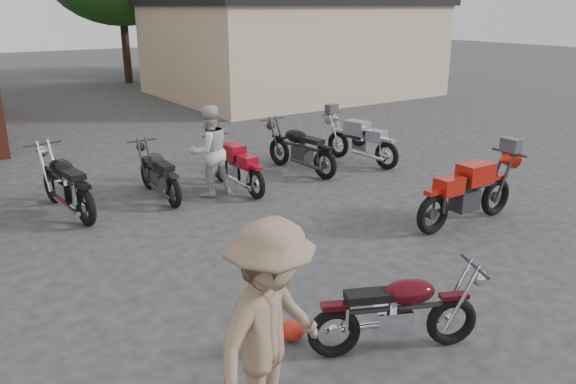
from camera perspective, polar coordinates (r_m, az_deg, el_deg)
ground at (r=7.37m, az=11.68°, el=-10.11°), size 90.00×90.00×0.00m
stucco_building at (r=23.58m, az=0.30°, el=14.21°), size 10.00×8.00×3.50m
vintage_motorcycle at (r=6.02m, az=11.17°, el=-11.37°), size 1.86×1.26×1.03m
sportbike at (r=9.68m, az=17.90°, el=0.34°), size 2.14×0.73×1.23m
helmet at (r=6.28m, az=0.48°, el=-13.88°), size 0.29×0.29×0.24m
person_light at (r=10.70m, az=-8.02°, el=4.14°), size 0.89×0.72×1.73m
person_tan at (r=4.64m, az=-1.75°, el=-14.12°), size 1.44×1.15×1.95m
row_bike_2 at (r=10.44m, az=-21.68°, el=1.16°), size 0.95×2.17×1.22m
row_bike_3 at (r=10.82m, az=-13.04°, el=2.17°), size 0.64×1.85×1.07m
row_bike_4 at (r=11.06m, az=-5.27°, el=2.93°), size 0.65×1.87×1.07m
row_bike_5 at (r=12.21m, az=1.22°, el=4.74°), size 0.92×2.09×1.17m
row_bike_6 at (r=13.04m, az=7.38°, el=5.43°), size 0.96×2.08×1.16m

